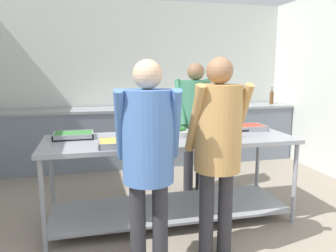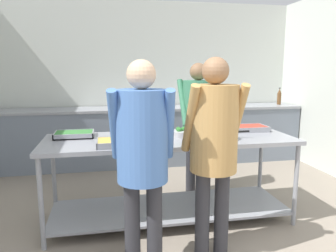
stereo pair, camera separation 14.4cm
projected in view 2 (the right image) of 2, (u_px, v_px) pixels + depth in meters
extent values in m
cube|color=silver|center=(150.00, 82.00, 5.59)|extent=(5.03, 0.06, 2.65)
cube|color=slate|center=(153.00, 137.00, 5.38)|extent=(4.87, 0.62, 0.89)
cube|color=gray|center=(153.00, 108.00, 5.30)|extent=(4.87, 0.65, 0.04)
cube|color=black|center=(116.00, 109.00, 5.19)|extent=(0.56, 0.40, 0.02)
cube|color=gray|center=(170.00, 139.00, 3.28)|extent=(2.48, 0.85, 0.04)
cube|color=gray|center=(170.00, 208.00, 3.41)|extent=(2.40, 0.77, 0.02)
cylinder|color=gray|center=(41.00, 204.00, 2.77)|extent=(0.04, 0.04, 0.83)
cylinder|color=gray|center=(296.00, 186.00, 3.22)|extent=(0.04, 0.04, 0.83)
cylinder|color=gray|center=(54.00, 176.00, 3.49)|extent=(0.04, 0.04, 0.83)
cylinder|color=gray|center=(260.00, 164.00, 3.94)|extent=(0.04, 0.04, 0.83)
cube|color=gray|center=(74.00, 136.00, 3.30)|extent=(0.39, 0.28, 0.01)
cube|color=#387A38|center=(74.00, 134.00, 3.29)|extent=(0.36, 0.26, 0.04)
cube|color=gray|center=(73.00, 137.00, 3.16)|extent=(0.39, 0.01, 0.05)
cube|color=gray|center=(75.00, 132.00, 3.42)|extent=(0.39, 0.01, 0.05)
cube|color=gray|center=(55.00, 135.00, 3.26)|extent=(0.01, 0.28, 0.05)
cube|color=gray|center=(93.00, 134.00, 3.33)|extent=(0.01, 0.28, 0.05)
cube|color=gray|center=(119.00, 145.00, 2.94)|extent=(0.40, 0.29, 0.01)
cube|color=gold|center=(119.00, 142.00, 2.94)|extent=(0.37, 0.27, 0.04)
cube|color=gray|center=(120.00, 146.00, 2.80)|extent=(0.40, 0.01, 0.05)
cube|color=gray|center=(118.00, 139.00, 3.07)|extent=(0.40, 0.01, 0.05)
cube|color=gray|center=(97.00, 143.00, 2.90)|extent=(0.01, 0.29, 0.05)
cube|color=gray|center=(140.00, 141.00, 2.98)|extent=(0.01, 0.29, 0.05)
cylinder|color=white|center=(153.00, 135.00, 3.38)|extent=(0.26, 0.26, 0.01)
cylinder|color=white|center=(153.00, 134.00, 3.38)|extent=(0.26, 0.26, 0.01)
cylinder|color=white|center=(153.00, 132.00, 3.38)|extent=(0.26, 0.26, 0.01)
cylinder|color=white|center=(153.00, 131.00, 3.38)|extent=(0.26, 0.26, 0.01)
cylinder|color=#B2B2B7|center=(181.00, 134.00, 3.33)|extent=(0.21, 0.21, 0.06)
sphere|color=#2D702D|center=(183.00, 129.00, 3.34)|extent=(0.05, 0.05, 0.05)
sphere|color=#2D702D|center=(178.00, 129.00, 3.35)|extent=(0.05, 0.05, 0.05)
sphere|color=#2D702D|center=(179.00, 130.00, 3.30)|extent=(0.05, 0.05, 0.05)
cylinder|color=gray|center=(221.00, 135.00, 3.20)|extent=(0.30, 0.30, 0.08)
cylinder|color=brown|center=(221.00, 132.00, 3.20)|extent=(0.27, 0.27, 0.01)
cylinder|color=black|center=(242.00, 131.00, 3.24)|extent=(0.14, 0.02, 0.02)
cube|color=gray|center=(248.00, 130.00, 3.65)|extent=(0.40, 0.29, 0.01)
cube|color=#B23D2D|center=(248.00, 128.00, 3.65)|extent=(0.37, 0.27, 0.04)
cube|color=gray|center=(254.00, 130.00, 3.51)|extent=(0.40, 0.01, 0.05)
cube|color=gray|center=(243.00, 126.00, 3.78)|extent=(0.40, 0.01, 0.05)
cube|color=gray|center=(232.00, 129.00, 3.61)|extent=(0.01, 0.29, 0.05)
cube|color=gray|center=(264.00, 127.00, 3.68)|extent=(0.01, 0.29, 0.05)
cylinder|color=#2D2D33|center=(202.00, 215.00, 2.67)|extent=(0.12, 0.12, 0.74)
cylinder|color=#2D2D33|center=(221.00, 213.00, 2.71)|extent=(0.12, 0.12, 0.74)
cylinder|color=tan|center=(190.00, 119.00, 2.51)|extent=(0.08, 0.31, 0.56)
cylinder|color=tan|center=(238.00, 117.00, 2.60)|extent=(0.08, 0.31, 0.56)
cylinder|color=tan|center=(214.00, 128.00, 2.57)|extent=(0.37, 0.37, 0.69)
sphere|color=#8C6647|center=(216.00, 71.00, 2.49)|extent=(0.21, 0.21, 0.21)
cylinder|color=#2D2D33|center=(132.00, 227.00, 2.48)|extent=(0.12, 0.12, 0.73)
cylinder|color=#2D2D33|center=(154.00, 226.00, 2.49)|extent=(0.12, 0.12, 0.73)
cylinder|color=#4770B2|center=(114.00, 126.00, 2.34)|extent=(0.11, 0.31, 0.55)
cylinder|color=#4770B2|center=(169.00, 125.00, 2.36)|extent=(0.11, 0.31, 0.55)
cylinder|color=#4770B2|center=(142.00, 136.00, 2.37)|extent=(0.37, 0.37, 0.67)
sphere|color=tan|center=(141.00, 74.00, 2.29)|extent=(0.21, 0.21, 0.21)
cylinder|color=#2D2D33|center=(203.00, 163.00, 4.16)|extent=(0.12, 0.12, 0.73)
cylinder|color=#2D2D33|center=(191.00, 164.00, 4.12)|extent=(0.12, 0.12, 0.73)
cylinder|color=#3D7F5B|center=(213.00, 101.00, 4.06)|extent=(0.10, 0.31, 0.55)
cylinder|color=#3D7F5B|center=(183.00, 102.00, 3.95)|extent=(0.10, 0.31, 0.55)
cylinder|color=#3D7F5B|center=(198.00, 108.00, 4.02)|extent=(0.37, 0.37, 0.68)
sphere|color=#8C6647|center=(198.00, 72.00, 3.94)|extent=(0.21, 0.21, 0.21)
cylinder|color=brown|center=(279.00, 99.00, 5.70)|extent=(0.07, 0.07, 0.20)
cone|color=brown|center=(280.00, 91.00, 5.68)|extent=(0.06, 0.06, 0.08)
cylinder|color=black|center=(280.00, 88.00, 5.67)|extent=(0.03, 0.03, 0.02)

